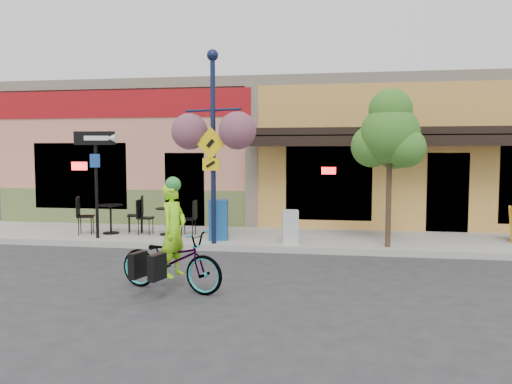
% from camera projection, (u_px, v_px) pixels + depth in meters
% --- Properties ---
extents(ground, '(90.00, 90.00, 0.00)m').
position_uv_depth(ground, '(270.00, 257.00, 10.95)').
color(ground, '#2D2D30').
rests_on(ground, ground).
extents(sidewalk, '(24.00, 3.00, 0.15)m').
position_uv_depth(sidewalk, '(280.00, 239.00, 12.92)').
color(sidewalk, '#9E9B93').
rests_on(sidewalk, ground).
extents(curb, '(24.00, 0.12, 0.15)m').
position_uv_depth(curb, '(273.00, 249.00, 11.49)').
color(curb, '#A8A59E').
rests_on(curb, ground).
extents(building, '(18.20, 8.20, 4.50)m').
position_uv_depth(building, '(297.00, 154.00, 18.16)').
color(building, tan).
rests_on(building, ground).
extents(bicycle, '(2.03, 1.13, 1.01)m').
position_uv_depth(bicycle, '(171.00, 261.00, 8.27)').
color(bicycle, maroon).
rests_on(bicycle, ground).
extents(cyclist_rider, '(0.50, 0.64, 1.54)m').
position_uv_depth(cyclist_rider, '(174.00, 245.00, 8.24)').
color(cyclist_rider, '#A2FF1A').
rests_on(cyclist_rider, ground).
extents(lamp_post, '(1.54, 0.90, 4.53)m').
position_uv_depth(lamp_post, '(213.00, 148.00, 11.64)').
color(lamp_post, '#131D3C').
rests_on(lamp_post, sidewalk).
extents(one_way_sign, '(1.05, 0.37, 2.68)m').
position_uv_depth(one_way_sign, '(96.00, 185.00, 12.47)').
color(one_way_sign, black).
rests_on(one_way_sign, sidewalk).
extents(cafe_set_left, '(1.88, 1.35, 1.02)m').
position_uv_depth(cafe_set_left, '(111.00, 215.00, 13.24)').
color(cafe_set_left, black).
rests_on(cafe_set_left, sidewalk).
extents(cafe_set_right, '(1.57, 0.81, 0.93)m').
position_uv_depth(cafe_set_right, '(167.00, 217.00, 13.04)').
color(cafe_set_right, black).
rests_on(cafe_set_right, sidewalk).
extents(newspaper_box_blue, '(0.49, 0.45, 0.99)m').
position_uv_depth(newspaper_box_blue, '(219.00, 220.00, 12.31)').
color(newspaper_box_blue, '#185193').
rests_on(newspaper_box_blue, sidewalk).
extents(newspaper_box_grey, '(0.42, 0.39, 0.79)m').
position_uv_depth(newspaper_box_grey, '(290.00, 227.00, 11.80)').
color(newspaper_box_grey, '#BBBBBB').
rests_on(newspaper_box_grey, sidewalk).
extents(street_tree, '(1.65, 1.65, 3.62)m').
position_uv_depth(street_tree, '(389.00, 168.00, 11.25)').
color(street_tree, '#3D7A26').
rests_on(street_tree, sidewalk).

